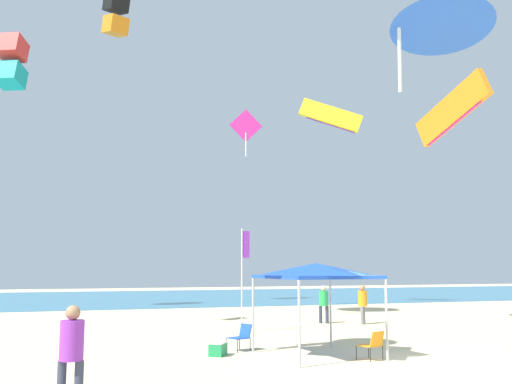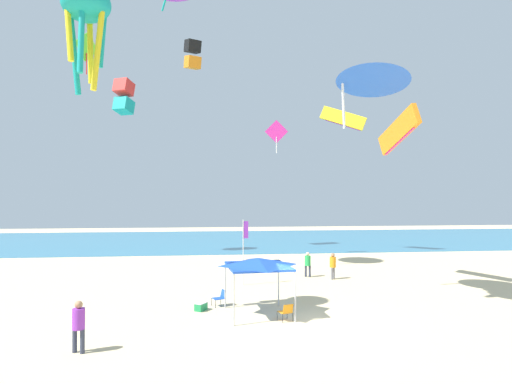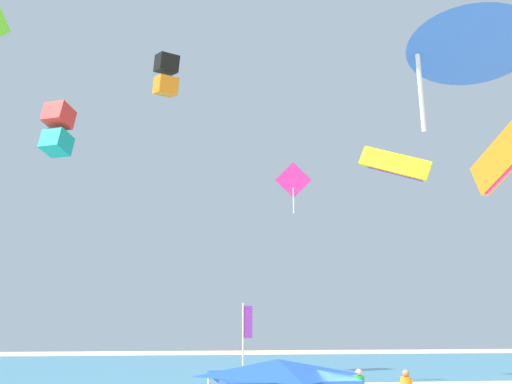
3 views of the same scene
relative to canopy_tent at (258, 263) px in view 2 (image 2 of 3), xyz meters
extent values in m
cube|color=beige|center=(2.06, -1.61, -2.53)|extent=(120.00, 120.00, 0.10)
cube|color=teal|center=(2.06, 35.09, -2.46)|extent=(120.00, 28.33, 0.02)
cylinder|color=#B7B7BC|center=(-1.26, -1.63, -1.34)|extent=(0.07, 0.07, 2.27)
cylinder|color=#B7B7BC|center=(1.53, -1.39, -1.34)|extent=(0.07, 0.07, 2.27)
cylinder|color=#B7B7BC|center=(-1.53, 1.39, -1.34)|extent=(0.07, 0.07, 2.27)
cylinder|color=#B7B7BC|center=(1.26, 1.63, -1.34)|extent=(0.07, 0.07, 2.27)
cube|color=blue|center=(0.00, 0.00, -0.16)|extent=(3.13, 3.34, 0.10)
pyramid|color=blue|center=(0.00, 0.00, 0.07)|extent=(3.06, 3.27, 0.35)
cylinder|color=black|center=(1.26, -0.79, -2.28)|extent=(0.02, 0.02, 0.40)
cylinder|color=black|center=(0.77, -0.96, -2.28)|extent=(0.02, 0.02, 0.40)
cylinder|color=black|center=(1.43, -1.29, -2.28)|extent=(0.02, 0.02, 0.40)
cylinder|color=black|center=(0.94, -1.45, -2.28)|extent=(0.02, 0.02, 0.40)
cube|color=orange|center=(1.10, -1.12, -2.08)|extent=(0.66, 0.66, 0.03)
cube|color=orange|center=(1.20, -1.40, -1.87)|extent=(0.51, 0.28, 0.41)
cylinder|color=black|center=(-2.22, 1.91, -2.28)|extent=(0.02, 0.02, 0.40)
cylinder|color=black|center=(-2.02, 1.43, -2.28)|extent=(0.02, 0.02, 0.40)
cylinder|color=black|center=(-1.74, 2.11, -2.28)|extent=(0.02, 0.02, 0.40)
cylinder|color=black|center=(-1.54, 1.63, -2.28)|extent=(0.02, 0.02, 0.40)
cube|color=blue|center=(-1.88, 1.77, -2.08)|extent=(0.68, 0.68, 0.03)
cube|color=blue|center=(-1.61, 1.89, -1.87)|extent=(0.31, 0.51, 0.41)
cube|color=#1E8C4C|center=(-2.74, 1.04, -2.30)|extent=(0.67, 0.72, 0.36)
cube|color=white|center=(-2.74, 1.04, -2.10)|extent=(0.69, 0.74, 0.04)
cylinder|color=silver|center=(-0.17, 6.82, -0.38)|extent=(0.06, 0.06, 4.19)
cube|color=purple|center=(0.00, 6.82, 1.06)|extent=(0.30, 0.02, 1.10)
cylinder|color=#33384C|center=(4.69, 8.94, -2.08)|extent=(0.16, 0.16, 0.80)
cylinder|color=#33384C|center=(4.44, 9.13, -2.08)|extent=(0.16, 0.16, 0.80)
cylinder|color=green|center=(4.56, 9.04, -1.33)|extent=(0.42, 0.42, 0.69)
sphere|color=beige|center=(4.56, 9.04, -0.86)|extent=(0.26, 0.26, 0.26)
cylinder|color=#33384C|center=(-7.18, -4.13, -2.05)|extent=(0.17, 0.17, 0.86)
cylinder|color=#33384C|center=(-6.87, -4.27, -2.05)|extent=(0.17, 0.17, 0.86)
cylinder|color=purple|center=(-7.03, -4.20, -1.25)|extent=(0.45, 0.45, 0.75)
sphere|color=#A87A56|center=(-7.03, -4.20, -0.73)|extent=(0.28, 0.28, 0.28)
cylinder|color=slate|center=(6.20, 8.20, -2.07)|extent=(0.16, 0.16, 0.81)
cylinder|color=slate|center=(6.00, 7.96, -2.07)|extent=(0.16, 0.16, 0.81)
cylinder|color=orange|center=(6.10, 8.08, -1.31)|extent=(0.42, 0.42, 0.71)
sphere|color=#A87A56|center=(6.10, 8.08, -0.82)|extent=(0.27, 0.27, 0.27)
cube|color=#E02D9E|center=(3.94, 19.01, 9.32)|extent=(2.19, 0.29, 2.20)
cylinder|color=white|center=(3.94, 19.01, 8.06)|extent=(0.08, 0.08, 1.56)
cube|color=yellow|center=(10.95, 20.72, 11.06)|extent=(4.36, 2.25, 2.81)
cube|color=purple|center=(10.95, 20.72, 10.46)|extent=(3.23, 1.71, 1.57)
cube|color=red|center=(-10.64, 21.89, 13.82)|extent=(2.05, 2.19, 1.61)
cube|color=teal|center=(-10.64, 21.89, 12.03)|extent=(2.05, 2.19, 1.61)
ellipsoid|color=teal|center=(-7.74, -0.92, 11.69)|extent=(2.12, 2.12, 1.55)
cylinder|color=teal|center=(-7.15, -0.58, 10.13)|extent=(0.45, 0.36, 2.27)
cylinder|color=yellow|center=(-7.74, -0.23, 9.82)|extent=(0.25, 0.54, 2.88)
cylinder|color=teal|center=(-8.34, -0.57, 9.51)|extent=(0.55, 0.43, 3.52)
cylinder|color=yellow|center=(-8.34, -1.26, 10.13)|extent=(0.45, 0.36, 2.27)
cylinder|color=teal|center=(-7.75, -1.61, 9.82)|extent=(0.25, 0.54, 2.88)
cylinder|color=yellow|center=(-7.15, -1.27, 9.51)|extent=(0.55, 0.43, 3.52)
cube|color=#66D82D|center=(-10.51, 8.99, 13.22)|extent=(1.08, 1.74, 2.00)
cylinder|color=red|center=(-10.51, 8.99, 12.07)|extent=(0.07, 0.07, 1.42)
cube|color=orange|center=(9.81, 5.87, 7.43)|extent=(0.83, 4.70, 2.82)
cube|color=#E02D9E|center=(9.81, 5.87, 6.83)|extent=(0.43, 3.60, 1.58)
cone|color=blue|center=(6.68, 2.31, 9.92)|extent=(5.55, 5.57, 1.61)
cylinder|color=white|center=(5.25, 3.12, 8.58)|extent=(0.47, 0.67, 2.97)
cube|color=black|center=(-4.13, 24.62, 19.07)|extent=(1.95, 2.06, 1.50)
cube|color=orange|center=(-4.13, 24.62, 17.36)|extent=(1.95, 2.06, 1.50)
camera|label=1|loc=(-7.34, -15.81, 0.12)|focal=40.25mm
camera|label=2|loc=(-2.31, -20.08, 3.17)|focal=29.54mm
camera|label=3|loc=(-2.05, -13.38, 1.10)|focal=39.76mm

